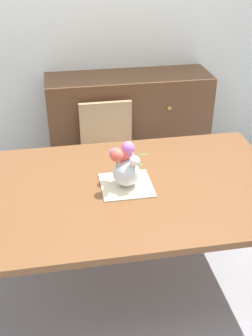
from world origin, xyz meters
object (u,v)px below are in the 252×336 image
dining_table (127,197)px  dresser (129,130)px  chair_far (108,151)px  flower_vase (125,167)px

dining_table → dresser: dresser is taller
chair_far → dining_table: bearing=89.2°
flower_vase → dresser: bearing=78.8°
dresser → flower_vase: flower_vase is taller
chair_far → flower_vase: bearing=88.8°
dining_table → flower_vase: bearing=114.1°
dresser → flower_vase: size_ratio=5.29×
chair_far → flower_vase: flower_vase is taller
chair_far → dresser: bearing=-120.4°
dresser → flower_vase: 1.40m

